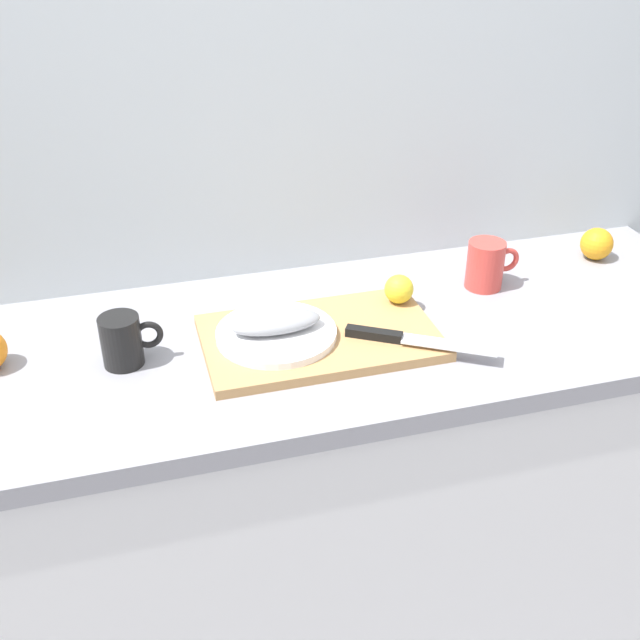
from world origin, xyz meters
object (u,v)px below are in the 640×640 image
Objects in this scene: white_plate at (276,334)px; fish_fillet at (276,322)px; coffee_mug_1 at (486,265)px; chef_knife at (401,338)px; cutting_board at (320,338)px; coffee_mug_0 at (123,340)px; lemon_0 at (399,289)px.

fish_fillet is at bearing 180.00° from white_plate.
coffee_mug_1 reaches higher than fish_fillet.
white_plate is 0.24m from chef_knife.
fish_fillet reaches higher than white_plate.
coffee_mug_1 reaches higher than white_plate.
coffee_mug_1 is (0.50, 0.11, 0.03)m from white_plate.
chef_knife is (0.14, -0.07, 0.02)m from cutting_board.
coffee_mug_0 is (-0.29, 0.02, -0.00)m from fish_fillet.
coffee_mug_1 reaches higher than coffee_mug_0.
coffee_mug_1 is at bearing 16.81° from cutting_board.
coffee_mug_0 reaches higher than fish_fillet.
fish_fillet is 0.29m from coffee_mug_0.
lemon_0 is (0.28, 0.07, -0.00)m from fish_fillet.
chef_knife is 0.34m from coffee_mug_1.
coffee_mug_0 is at bearing 175.26° from cutting_board.
cutting_board is 2.60× the size of fish_fillet.
cutting_board is at bearing -6.78° from fish_fillet.
chef_knife is at bearing -20.20° from fish_fillet.
lemon_0 is at bearing -167.73° from coffee_mug_1.
lemon_0 is at bearing 13.55° from fish_fillet.
coffee_mug_0 reaches higher than cutting_board.
lemon_0 reaches higher than white_plate.
chef_knife is 0.16m from lemon_0.
white_plate is at bearing -4.13° from coffee_mug_0.
chef_knife is 2.27× the size of coffee_mug_0.
coffee_mug_0 is at bearing -160.22° from chef_knife.
coffee_mug_0 reaches higher than lemon_0.
coffee_mug_0 is (-0.37, 0.03, 0.04)m from cutting_board.
coffee_mug_1 is (0.41, 0.13, 0.04)m from cutting_board.
white_plate is 1.33× the size of fish_fillet.
cutting_board is at bearing -176.17° from chef_knife.
white_plate is (-0.08, 0.01, 0.02)m from cutting_board.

